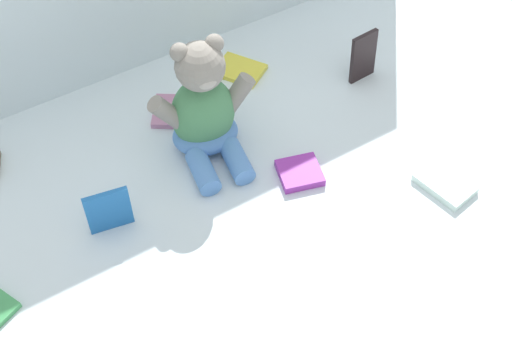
{
  "coord_description": "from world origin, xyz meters",
  "views": [
    {
      "loc": [
        -0.49,
        -0.88,
        1.18
      ],
      "look_at": [
        -0.0,
        -0.1,
        0.1
      ],
      "focal_mm": 49.25,
      "sensor_mm": 36.0,
      "label": 1
    }
  ],
  "objects_px": {
    "teddy_bear": "(204,111)",
    "book_case_0": "(108,210)",
    "book_case_8": "(363,56)",
    "book_case_4": "(300,173)",
    "book_case_6": "(445,184)",
    "book_case_1": "(168,111)",
    "book_case_2": "(240,70)"
  },
  "relations": [
    {
      "from": "teddy_bear",
      "to": "book_case_0",
      "type": "height_order",
      "value": "teddy_bear"
    },
    {
      "from": "book_case_0",
      "to": "book_case_8",
      "type": "height_order",
      "value": "book_case_8"
    },
    {
      "from": "book_case_4",
      "to": "teddy_bear",
      "type": "bearing_deg",
      "value": 50.89
    },
    {
      "from": "teddy_bear",
      "to": "book_case_6",
      "type": "xyz_separation_m",
      "value": [
        0.38,
        -0.38,
        -0.1
      ]
    },
    {
      "from": "teddy_bear",
      "to": "book_case_0",
      "type": "relative_size",
      "value": 2.74
    },
    {
      "from": "book_case_8",
      "to": "book_case_1",
      "type": "bearing_deg",
      "value": 159.44
    },
    {
      "from": "book_case_0",
      "to": "book_case_4",
      "type": "relative_size",
      "value": 1.17
    },
    {
      "from": "book_case_0",
      "to": "book_case_1",
      "type": "distance_m",
      "value": 0.34
    },
    {
      "from": "book_case_6",
      "to": "book_case_8",
      "type": "height_order",
      "value": "book_case_8"
    },
    {
      "from": "teddy_bear",
      "to": "book_case_8",
      "type": "xyz_separation_m",
      "value": [
        0.44,
        0.0,
        -0.04
      ]
    },
    {
      "from": "book_case_0",
      "to": "book_case_4",
      "type": "xyz_separation_m",
      "value": [
        0.41,
        -0.09,
        -0.04
      ]
    },
    {
      "from": "book_case_6",
      "to": "book_case_8",
      "type": "distance_m",
      "value": 0.39
    },
    {
      "from": "book_case_2",
      "to": "book_case_8",
      "type": "distance_m",
      "value": 0.31
    },
    {
      "from": "book_case_2",
      "to": "book_case_4",
      "type": "distance_m",
      "value": 0.37
    },
    {
      "from": "book_case_6",
      "to": "book_case_8",
      "type": "xyz_separation_m",
      "value": [
        0.06,
        0.38,
        0.06
      ]
    },
    {
      "from": "teddy_bear",
      "to": "book_case_6",
      "type": "height_order",
      "value": "teddy_bear"
    },
    {
      "from": "book_case_8",
      "to": "book_case_2",
      "type": "bearing_deg",
      "value": 140.63
    },
    {
      "from": "teddy_bear",
      "to": "book_case_4",
      "type": "bearing_deg",
      "value": -45.58
    },
    {
      "from": "teddy_bear",
      "to": "book_case_0",
      "type": "distance_m",
      "value": 0.3
    },
    {
      "from": "book_case_4",
      "to": "book_case_6",
      "type": "relative_size",
      "value": 0.76
    },
    {
      "from": "book_case_2",
      "to": "teddy_bear",
      "type": "bearing_deg",
      "value": 10.4
    },
    {
      "from": "book_case_0",
      "to": "book_case_4",
      "type": "height_order",
      "value": "book_case_0"
    },
    {
      "from": "book_case_0",
      "to": "book_case_8",
      "type": "distance_m",
      "value": 0.72
    },
    {
      "from": "book_case_1",
      "to": "book_case_2",
      "type": "relative_size",
      "value": 0.9
    },
    {
      "from": "book_case_0",
      "to": "book_case_2",
      "type": "relative_size",
      "value": 0.92
    },
    {
      "from": "teddy_bear",
      "to": "book_case_2",
      "type": "distance_m",
      "value": 0.28
    },
    {
      "from": "book_case_4",
      "to": "book_case_1",
      "type": "bearing_deg",
      "value": 42.0
    },
    {
      "from": "book_case_8",
      "to": "book_case_4",
      "type": "bearing_deg",
      "value": -153.03
    },
    {
      "from": "teddy_bear",
      "to": "book_case_6",
      "type": "bearing_deg",
      "value": -35.09
    },
    {
      "from": "teddy_bear",
      "to": "book_case_1",
      "type": "relative_size",
      "value": 2.8
    },
    {
      "from": "book_case_2",
      "to": "book_case_8",
      "type": "height_order",
      "value": "book_case_8"
    },
    {
      "from": "book_case_2",
      "to": "book_case_6",
      "type": "bearing_deg",
      "value": 76.84
    }
  ]
}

